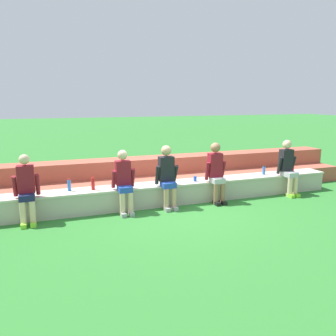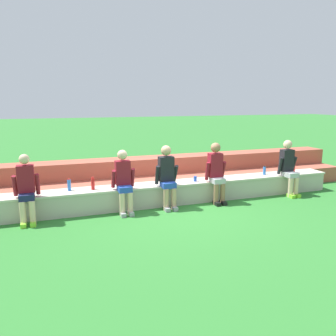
% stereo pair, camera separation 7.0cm
% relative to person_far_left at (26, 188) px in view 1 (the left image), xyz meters
% --- Properties ---
extents(ground_plane, '(80.00, 80.00, 0.00)m').
position_rel_person_far_left_xyz_m(ground_plane, '(3.04, 0.01, -0.69)').
color(ground_plane, '#2D752D').
extents(stone_seating_wall, '(8.29, 0.55, 0.48)m').
position_rel_person_far_left_xyz_m(stone_seating_wall, '(3.04, 0.26, -0.44)').
color(stone_seating_wall, '#B7AF9E').
rests_on(stone_seating_wall, ground).
extents(brick_bleachers, '(10.61, 1.33, 0.85)m').
position_rel_person_far_left_xyz_m(brick_bleachers, '(3.04, 1.44, -0.34)').
color(brick_bleachers, '#AD5642').
rests_on(brick_bleachers, ground).
extents(person_far_left, '(0.48, 0.51, 1.33)m').
position_rel_person_far_left_xyz_m(person_far_left, '(0.00, 0.00, 0.00)').
color(person_far_left, beige).
rests_on(person_far_left, ground).
extents(person_left_of_center, '(0.48, 0.53, 1.32)m').
position_rel_person_far_left_xyz_m(person_left_of_center, '(1.87, -0.03, -0.00)').
color(person_left_of_center, beige).
rests_on(person_left_of_center, ground).
extents(person_center, '(0.50, 0.52, 1.37)m').
position_rel_person_far_left_xyz_m(person_center, '(2.83, -0.01, 0.04)').
color(person_center, tan).
rests_on(person_center, ground).
extents(person_right_of_center, '(0.48, 0.51, 1.38)m').
position_rel_person_far_left_xyz_m(person_right_of_center, '(4.02, -0.01, 0.04)').
color(person_right_of_center, '#996B4C').
rests_on(person_right_of_center, ground).
extents(person_far_right, '(0.48, 0.57, 1.36)m').
position_rel_person_far_left_xyz_m(person_far_right, '(6.00, -0.02, 0.02)').
color(person_far_right, beige).
rests_on(person_far_right, ground).
extents(water_bottle_center_gap, '(0.07, 0.07, 0.28)m').
position_rel_person_far_left_xyz_m(water_bottle_center_gap, '(6.43, 0.30, -0.08)').
color(water_bottle_center_gap, red).
rests_on(water_bottle_center_gap, stone_seating_wall).
extents(water_bottle_mid_left, '(0.07, 0.07, 0.25)m').
position_rel_person_far_left_xyz_m(water_bottle_mid_left, '(0.79, 0.32, -0.09)').
color(water_bottle_mid_left, blue).
rests_on(water_bottle_mid_left, stone_seating_wall).
extents(water_bottle_mid_right, '(0.07, 0.07, 0.27)m').
position_rel_person_far_left_xyz_m(water_bottle_mid_right, '(1.27, 0.24, -0.08)').
color(water_bottle_mid_right, red).
rests_on(water_bottle_mid_right, stone_seating_wall).
extents(water_bottle_near_left, '(0.07, 0.07, 0.22)m').
position_rel_person_far_left_xyz_m(water_bottle_near_left, '(5.52, 0.28, -0.11)').
color(water_bottle_near_left, blue).
rests_on(water_bottle_near_left, stone_seating_wall).
extents(plastic_cup_middle, '(0.08, 0.08, 0.12)m').
position_rel_person_far_left_xyz_m(plastic_cup_middle, '(3.59, 0.21, -0.15)').
color(plastic_cup_middle, blue).
rests_on(plastic_cup_middle, stone_seating_wall).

